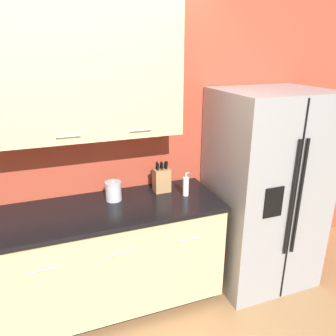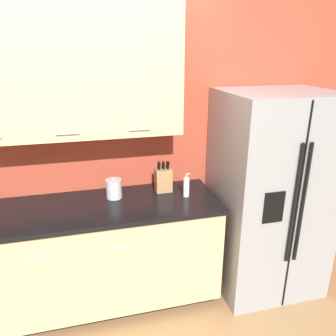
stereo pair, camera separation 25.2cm
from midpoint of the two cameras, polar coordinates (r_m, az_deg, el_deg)
wall_back at (r=2.62m, az=-20.70°, el=6.37°), size 10.00×0.39×2.60m
counter_unit at (r=2.75m, az=-17.44°, el=-15.60°), size 2.18×0.64×0.91m
refrigerator at (r=2.95m, az=14.02°, el=-3.79°), size 0.87×0.77×1.72m
knife_block at (r=2.70m, az=-3.78°, el=-2.08°), size 0.13×0.10×0.26m
soap_dispenser at (r=2.62m, az=0.37°, el=-3.22°), size 0.05×0.05×0.20m
steel_canister at (r=2.60m, az=-12.26°, el=-3.98°), size 0.13×0.13×0.17m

